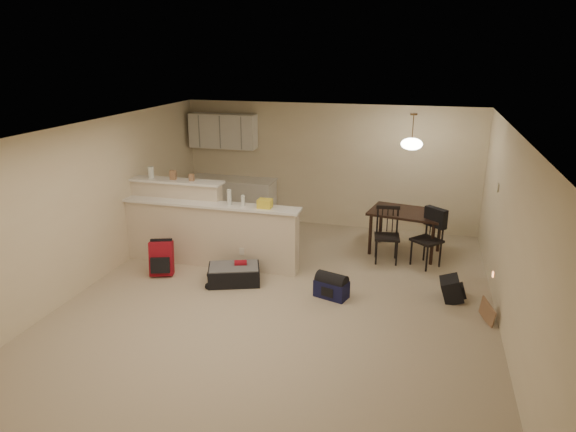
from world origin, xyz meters
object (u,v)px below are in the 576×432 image
(pendant_lamp, at_px, (412,143))
(dining_chair_far, at_px, (427,239))
(black_daypack, at_px, (452,289))
(dining_chair_near, at_px, (387,235))
(navy_duffel, at_px, (331,289))
(dining_table, at_px, (406,216))
(red_backpack, at_px, (162,258))
(suitcase, at_px, (234,275))

(pendant_lamp, distance_m, dining_chair_far, 1.63)
(dining_chair_far, height_order, black_daypack, dining_chair_far)
(pendant_lamp, height_order, dining_chair_near, pendant_lamp)
(dining_chair_near, bearing_deg, pendant_lamp, 53.62)
(dining_chair_near, bearing_deg, dining_chair_far, -8.09)
(black_daypack, bearing_deg, navy_duffel, 100.03)
(black_daypack, bearing_deg, dining_table, 21.79)
(pendant_lamp, height_order, red_backpack, pendant_lamp)
(pendant_lamp, xyz_separation_m, black_daypack, (0.77, -1.69, -1.82))
(dining_chair_far, height_order, red_backpack, dining_chair_far)
(dining_table, height_order, black_daypack, dining_table)
(dining_table, bearing_deg, dining_chair_far, -43.29)
(navy_duffel, distance_m, black_daypack, 1.75)
(dining_table, height_order, navy_duffel, dining_table)
(suitcase, bearing_deg, dining_chair_far, 6.71)
(dining_chair_near, distance_m, dining_chair_far, 0.66)
(dining_chair_near, height_order, dining_chair_far, dining_chair_far)
(dining_chair_near, relative_size, suitcase, 1.21)
(dining_chair_near, distance_m, red_backpack, 3.79)
(pendant_lamp, relative_size, black_daypack, 1.65)
(dining_table, bearing_deg, red_backpack, -141.82)
(dining_table, xyz_separation_m, red_backpack, (-3.76, -1.98, -0.41))
(pendant_lamp, relative_size, dining_chair_far, 0.63)
(dining_table, xyz_separation_m, dining_chair_far, (0.38, -0.51, -0.20))
(red_backpack, bearing_deg, dining_chair_near, 4.47)
(dining_chair_far, distance_m, suitcase, 3.26)
(dining_chair_far, bearing_deg, suitcase, -112.17)
(dining_chair_near, xyz_separation_m, black_daypack, (1.05, -1.19, -0.31))
(dining_chair_far, height_order, navy_duffel, dining_chair_far)
(dining_chair_near, distance_m, navy_duffel, 1.74)
(pendant_lamp, bearing_deg, navy_duffel, -114.49)
(dining_chair_far, relative_size, red_backpack, 1.77)
(dining_chair_near, xyz_separation_m, dining_chair_far, (0.66, -0.02, 0.01))
(dining_chair_far, distance_m, black_daypack, 1.28)
(pendant_lamp, bearing_deg, dining_chair_near, -119.75)
(red_backpack, bearing_deg, dining_chair_far, 0.89)
(dining_chair_far, distance_m, navy_duffel, 2.07)
(dining_chair_near, bearing_deg, navy_duffel, -119.37)
(navy_duffel, relative_size, black_daypack, 1.28)
(navy_duffel, xyz_separation_m, black_daypack, (1.71, 0.38, 0.03))
(pendant_lamp, relative_size, suitcase, 0.78)
(red_backpack, height_order, navy_duffel, red_backpack)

